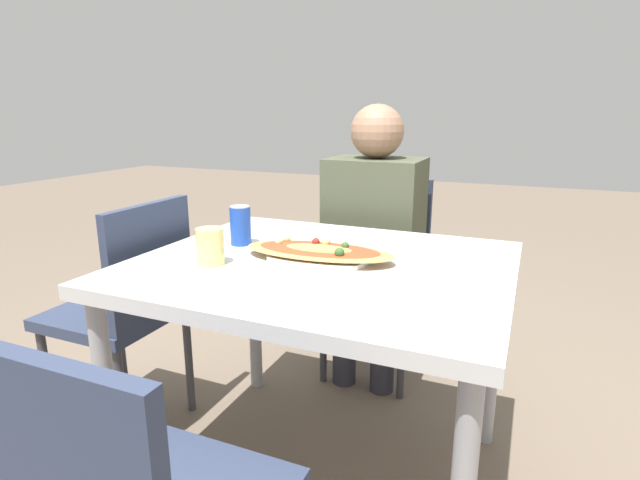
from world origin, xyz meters
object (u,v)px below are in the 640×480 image
object	(u,v)px
person_seated	(374,223)
soda_can	(241,225)
pizza_main	(319,253)
chair_side_left	(128,303)
drink_glass	(210,246)
dining_table	(322,286)
chair_far_seated	(380,262)

from	to	relation	value
person_seated	soda_can	world-z (taller)	person_seated
pizza_main	soda_can	size ratio (longest dim) A/B	3.66
chair_side_left	person_seated	distance (m)	0.98
chair_side_left	person_seated	bearing A→B (deg)	-43.74
chair_side_left	drink_glass	bearing A→B (deg)	-104.66
drink_glass	dining_table	bearing A→B (deg)	28.88
chair_far_seated	chair_side_left	xyz separation A→B (m)	(-0.67, -0.81, 0.00)
chair_far_seated	pizza_main	xyz separation A→B (m)	(0.03, -0.76, 0.25)
dining_table	drink_glass	size ratio (longest dim) A/B	10.19
chair_far_seated	dining_table	bearing A→B (deg)	93.72
person_seated	drink_glass	xyz separation A→B (m)	(-0.22, -0.81, 0.08)
pizza_main	drink_glass	bearing A→B (deg)	-147.47
chair_side_left	drink_glass	xyz separation A→B (m)	(0.44, -0.12, 0.28)
person_seated	pizza_main	distance (m)	0.65
chair_far_seated	drink_glass	xyz separation A→B (m)	(-0.22, -0.92, 0.28)
chair_side_left	pizza_main	xyz separation A→B (m)	(0.70, 0.05, 0.25)
dining_table	pizza_main	size ratio (longest dim) A/B	2.29
chair_side_left	person_seated	xyz separation A→B (m)	(0.67, 0.70, 0.20)
chair_side_left	soda_can	distance (m)	0.51
soda_can	drink_glass	size ratio (longest dim) A/B	1.22
drink_glass	chair_far_seated	bearing A→B (deg)	76.37
soda_can	pizza_main	bearing A→B (deg)	-9.92
chair_side_left	soda_can	bearing A→B (deg)	-76.13
dining_table	chair_side_left	xyz separation A→B (m)	(-0.72, -0.04, -0.16)
chair_far_seated	person_seated	world-z (taller)	person_seated
drink_glass	person_seated	bearing A→B (deg)	74.59
soda_can	drink_glass	bearing A→B (deg)	-80.50
dining_table	drink_glass	distance (m)	0.34
pizza_main	soda_can	world-z (taller)	soda_can
chair_side_left	soda_can	world-z (taller)	chair_side_left
pizza_main	chair_far_seated	bearing A→B (deg)	92.58
dining_table	pizza_main	world-z (taller)	pizza_main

